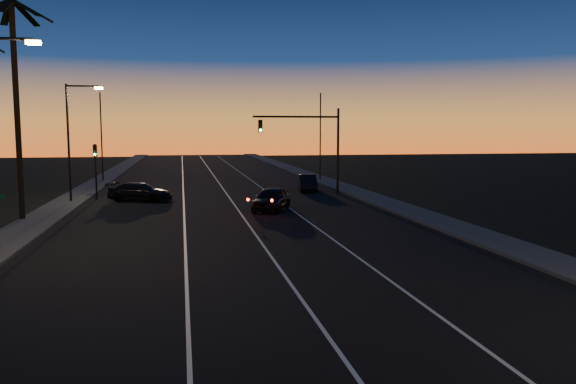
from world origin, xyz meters
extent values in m
cube|color=black|center=(0.00, 30.00, 0.01)|extent=(20.00, 170.00, 0.01)
cube|color=#32312F|center=(-11.20, 30.00, 0.08)|extent=(2.40, 170.00, 0.16)
cube|color=#32312F|center=(11.20, 30.00, 0.08)|extent=(2.40, 170.00, 0.16)
cube|color=silver|center=(-3.00, 30.00, 0.02)|extent=(0.12, 160.00, 0.01)
cube|color=silver|center=(0.50, 30.00, 0.02)|extent=(0.12, 160.00, 0.01)
cube|color=silver|center=(4.00, 30.00, 0.02)|extent=(0.12, 160.00, 0.01)
cylinder|color=black|center=(-12.20, 30.00, 6.25)|extent=(0.32, 0.32, 12.50)
cube|color=black|center=(-11.17, 30.26, 11.94)|extent=(2.18, 0.92, 1.18)
cube|color=black|center=(-11.76, 30.97, 11.94)|extent=(1.25, 2.12, 1.18)
cube|color=black|center=(-12.68, 30.94, 11.94)|extent=(1.34, 2.09, 1.18)
cube|color=black|center=(-12.17, 28.94, 11.94)|extent=(0.45, 2.16, 1.18)
cube|color=black|center=(-11.35, 29.36, 11.94)|extent=(1.95, 1.61, 1.18)
cylinder|color=black|center=(-9.90, 20.00, 8.85)|extent=(2.20, 0.12, 0.12)
cube|color=#F2CD61|center=(-8.80, 20.00, 8.72)|extent=(0.55, 0.26, 0.16)
cylinder|color=black|center=(-11.00, 38.00, 4.25)|extent=(0.16, 0.16, 8.50)
cylinder|color=black|center=(-9.90, 38.00, 8.35)|extent=(2.20, 0.12, 0.12)
cube|color=#F2CD61|center=(-8.80, 38.00, 8.22)|extent=(0.55, 0.26, 0.16)
cylinder|color=black|center=(9.50, 40.00, 3.50)|extent=(0.20, 0.20, 7.00)
cylinder|color=black|center=(6.00, 40.00, 6.30)|extent=(7.00, 0.16, 0.16)
cube|color=black|center=(3.10, 40.00, 5.55)|extent=(0.32, 0.28, 1.00)
sphere|color=black|center=(3.10, 39.83, 5.87)|extent=(0.20, 0.20, 0.20)
sphere|color=black|center=(3.10, 39.83, 5.55)|extent=(0.20, 0.20, 0.20)
sphere|color=#14FF59|center=(3.10, 39.83, 5.23)|extent=(0.20, 0.20, 0.20)
cylinder|color=black|center=(-9.50, 40.00, 2.10)|extent=(0.14, 0.14, 4.20)
cube|color=black|center=(-9.50, 40.00, 3.70)|extent=(0.28, 0.25, 0.90)
sphere|color=black|center=(-9.50, 39.85, 3.98)|extent=(0.18, 0.18, 0.18)
sphere|color=black|center=(-9.50, 39.85, 3.70)|extent=(0.18, 0.18, 0.18)
sphere|color=#14FF59|center=(-9.50, 39.85, 3.42)|extent=(0.18, 0.18, 0.18)
cylinder|color=black|center=(-11.00, 55.00, 4.50)|extent=(0.14, 0.14, 9.00)
cylinder|color=black|center=(11.00, 52.00, 4.50)|extent=(0.14, 0.14, 9.00)
imported|color=black|center=(2.65, 31.62, 0.77)|extent=(3.48, 4.79, 1.52)
sphere|color=#FF0F05|center=(0.86, 29.52, 1.01)|extent=(0.18, 0.18, 0.18)
sphere|color=#FF0F05|center=(2.23, 28.89, 1.01)|extent=(0.18, 0.18, 0.18)
imported|color=black|center=(7.54, 42.63, 0.71)|extent=(2.08, 4.43, 1.40)
imported|color=black|center=(-6.12, 37.97, 0.71)|extent=(5.17, 3.53, 1.39)
camera|label=1|loc=(-3.07, -4.36, 5.26)|focal=35.00mm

